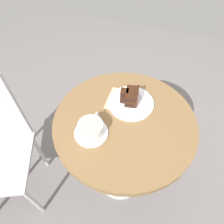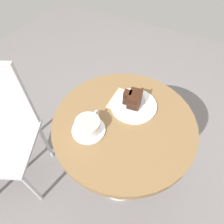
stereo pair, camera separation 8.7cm
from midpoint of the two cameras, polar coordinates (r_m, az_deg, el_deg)
The scene contains 10 objects.
ground_plane at distance 1.55m, azimuth 3.84°, elevation -19.02°, with size 4.40×4.40×0.01m, color slate.
cafe_table at distance 1.00m, azimuth 5.67°, elevation -7.32°, with size 0.64×0.64×0.73m.
saucer at distance 0.85m, azimuth -3.81°, elevation -5.27°, with size 0.14×0.14×0.01m.
coffee_cup at distance 0.82m, azimuth -3.84°, elevation -3.96°, with size 0.14×0.10×0.06m.
teaspoon at distance 0.88m, azimuth -5.04°, elevation -2.27°, with size 0.11×0.03×0.00m.
cake_plate at distance 0.94m, azimuth 8.70°, elevation 1.80°, with size 0.22×0.22×0.01m.
cake_slice at distance 0.91m, azimuth 8.93°, elevation 3.59°, with size 0.08×0.09×0.08m.
fork at distance 0.93m, azimuth 12.68°, elevation 0.84°, with size 0.12×0.09×0.00m.
napkin at distance 0.96m, azimuth 7.06°, elevation 2.55°, with size 0.15×0.17×0.00m.
cafe_chair at distance 1.28m, azimuth -27.69°, elevation -3.21°, with size 0.50×0.50×0.89m.
Camera 2 is at (-0.49, -0.19, 1.45)m, focal length 32.00 mm.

